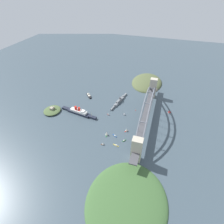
% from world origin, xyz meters
% --- Properties ---
extents(ground_plane, '(1400.00, 1400.00, 0.00)m').
position_xyz_m(ground_plane, '(0.00, 0.00, 0.00)').
color(ground_plane, '#3D4C56').
extents(harbor_arch_bridge, '(284.45, 18.27, 68.18)m').
position_xyz_m(harbor_arch_bridge, '(-0.00, -0.00, 28.21)').
color(harbor_arch_bridge, '#BCB29E').
rests_on(harbor_arch_bridge, ground).
extents(headland_west_shore, '(139.51, 122.06, 17.56)m').
position_xyz_m(headland_west_shore, '(-191.97, -4.84, 0.00)').
color(headland_west_shore, '#3D6033').
rests_on(headland_west_shore, ground).
extents(headland_east_shore, '(125.82, 91.50, 25.69)m').
position_xyz_m(headland_east_shore, '(182.08, 22.71, 0.00)').
color(headland_east_shore, '#515B38').
rests_on(headland_east_shore, ground).
extents(ocean_liner, '(22.97, 97.23, 19.07)m').
position_xyz_m(ocean_liner, '(-20.74, 158.28, 5.17)').
color(ocean_liner, '#1E2333').
rests_on(ocean_liner, ground).
extents(naval_cruiser, '(85.96, 21.46, 17.35)m').
position_xyz_m(naval_cruiser, '(56.98, 78.20, 3.08)').
color(naval_cruiser, slate).
rests_on(naval_cruiser, ground).
extents(harbor_ferry_steamer, '(24.15, 22.52, 8.59)m').
position_xyz_m(harbor_ferry_steamer, '(57.31, 165.63, 2.69)').
color(harbor_ferry_steamer, black).
rests_on(harbor_ferry_steamer, ground).
extents(fort_island_mid_harbor, '(43.07, 40.75, 12.41)m').
position_xyz_m(fort_island_mid_harbor, '(-32.52, 224.44, 3.41)').
color(fort_island_mid_harbor, '#4C6038').
rests_on(fort_island_mid_harbor, ground).
extents(seaplane_taxiing_near_bridge, '(9.74, 7.37, 5.04)m').
position_xyz_m(seaplane_taxiing_near_bridge, '(48.02, -51.09, 2.12)').
color(seaplane_taxiing_near_bridge, '#B7B7B2').
rests_on(seaplane_taxiing_near_bridge, ground).
extents(small_boat_0, '(4.05, 6.28, 6.84)m').
position_xyz_m(small_boat_0, '(-3.35, 87.94, 3.24)').
color(small_boat_0, '#B2231E').
rests_on(small_boat_0, ground).
extents(small_boat_1, '(4.71, 6.74, 7.39)m').
position_xyz_m(small_boat_1, '(-96.15, 68.50, 3.51)').
color(small_boat_1, brown).
rests_on(small_boat_1, ground).
extents(small_boat_2, '(8.14, 6.92, 2.38)m').
position_xyz_m(small_boat_2, '(-73.51, 30.89, 0.85)').
color(small_boat_2, '#2D6B3D').
rests_on(small_boat_2, ground).
extents(small_boat_3, '(4.58, 12.84, 2.49)m').
position_xyz_m(small_boat_3, '(-90.64, 42.87, 0.89)').
color(small_boat_3, gold).
rests_on(small_boat_3, ground).
extents(small_boat_4, '(10.61, 6.48, 11.10)m').
position_xyz_m(small_boat_4, '(-68.90, 70.04, 5.08)').
color(small_boat_4, '#2D6B3D').
rests_on(small_boat_4, ground).
extents(small_boat_5, '(5.46, 7.35, 7.35)m').
position_xyz_m(small_boat_5, '(8.29, 51.35, 3.47)').
color(small_boat_5, black).
rests_on(small_boat_5, ground).
extents(small_boat_6, '(7.37, 10.70, 2.13)m').
position_xyz_m(small_boat_6, '(-66.26, 52.98, 0.79)').
color(small_boat_6, '#234C8C').
rests_on(small_boat_6, ground).
extents(small_boat_7, '(7.94, 7.29, 8.53)m').
position_xyz_m(small_boat_7, '(-44.57, 32.93, 3.94)').
color(small_boat_7, '#B2231E').
rests_on(small_boat_7, ground).
extents(channel_marker_buoy, '(2.20, 2.20, 2.75)m').
position_xyz_m(channel_marker_buoy, '(33.79, 28.82, 1.12)').
color(channel_marker_buoy, red).
rests_on(channel_marker_buoy, ground).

